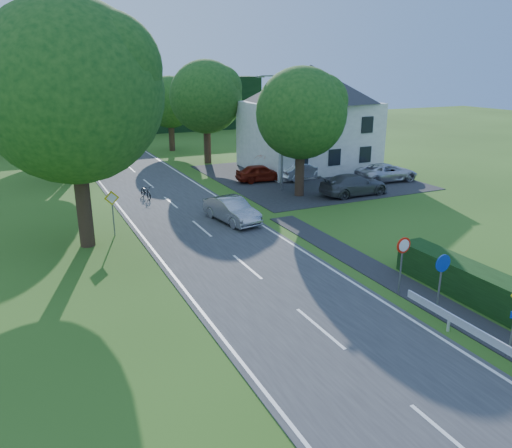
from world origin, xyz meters
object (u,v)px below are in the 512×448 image
parked_car_red (261,173)px  parked_car_silver_a (301,171)px  streetlight (281,127)px  motorcycle (146,192)px  parasol (266,165)px  parked_car_grey (354,185)px  parked_car_silver_b (387,172)px  moving_car (232,210)px

parked_car_red → parked_car_silver_a: size_ratio=0.97×
streetlight → motorcycle: streetlight is taller
parked_car_silver_a → parasol: bearing=30.1°
parked_car_grey → parked_car_silver_b: parked_car_grey is taller
parked_car_silver_a → moving_car: bearing=117.4°
motorcycle → parked_car_grey: size_ratio=0.34×
parked_car_silver_b → parasol: (-7.59, 5.53, 0.23)m
streetlight → parasol: size_ratio=3.99×
motorcycle → streetlight: bearing=-18.2°
parked_car_red → parked_car_silver_a: bearing=-94.0°
parked_car_silver_a → parked_car_silver_b: parked_car_silver_b is taller
parked_car_grey → streetlight: bearing=47.7°
moving_car → parked_car_grey: 10.16m
moving_car → parasol: parasol is taller
parked_car_red → parasol: size_ratio=1.92×
parked_car_grey → parasol: parasol is taller
parked_car_silver_a → parked_car_silver_b: bearing=-134.9°
parked_car_silver_a → parked_car_silver_b: size_ratio=0.82×
streetlight → parked_car_silver_b: 9.59m
moving_car → parked_car_silver_a: moving_car is taller
motorcycle → parked_car_grey: bearing=-29.3°
moving_car → streetlight: bearing=33.0°
motorcycle → moving_car: bearing=-73.9°
moving_car → motorcycle: size_ratio=2.48×
parasol → streetlight: bearing=-104.6°
parasol → motorcycle: bearing=-165.2°
parked_car_red → parked_car_silver_b: size_ratio=0.80×
parasol → parked_car_red: bearing=-129.1°
parked_car_red → parasol: (1.20, 1.47, 0.24)m
parked_car_silver_b → parasol: bearing=58.6°
motorcycle → parked_car_silver_a: parked_car_silver_a is taller
motorcycle → parasol: (10.43, 2.76, 0.46)m
streetlight → parked_car_red: 4.82m
streetlight → parasol: (1.16, 4.47, -3.52)m
moving_car → parked_car_grey: parked_car_grey is taller
parked_car_red → parked_car_silver_b: parked_car_silver_b is taller
parked_car_red → parked_car_grey: size_ratio=0.78×
parasol → moving_car: bearing=-125.8°
parked_car_silver_b → motorcycle: bearing=85.9°
streetlight → parked_car_silver_a: bearing=37.4°
moving_car → parked_car_silver_b: moving_car is taller
parked_car_grey → parked_car_silver_b: bearing=-63.7°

